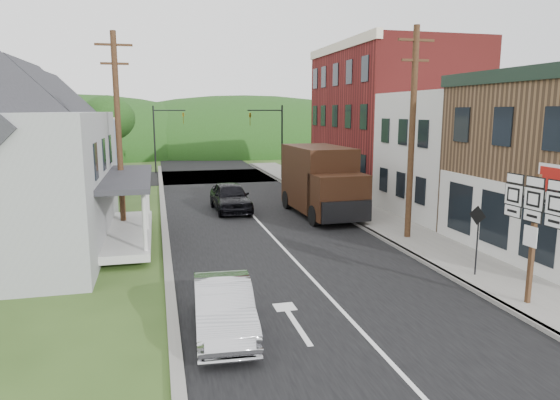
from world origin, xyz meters
TOP-DOWN VIEW (x-y plane):
  - ground at (0.00, 0.00)m, footprint 120.00×120.00m
  - road at (0.00, 10.00)m, footprint 9.00×90.00m
  - cross_road at (0.00, 27.00)m, footprint 60.00×9.00m
  - sidewalk_right at (5.90, 8.00)m, footprint 2.80×55.00m
  - curb_right at (4.55, 8.00)m, footprint 0.20×55.00m
  - curb_left at (-4.65, 8.00)m, footprint 0.30×55.00m
  - storefront_white at (11.30, 7.50)m, footprint 8.00×7.00m
  - storefront_red at (11.30, 17.00)m, footprint 8.00×12.00m
  - house_blue at (-11.00, 17.00)m, footprint 7.14×8.16m
  - house_cream at (-11.50, 26.00)m, footprint 7.14×8.16m
  - utility_pole_right at (5.60, 3.50)m, footprint 1.60×0.26m
  - utility_pole_left at (-6.50, 8.00)m, footprint 1.60×0.26m
  - traffic_signal_right at (4.30, 23.50)m, footprint 2.87×0.20m
  - traffic_signal_left at (-4.30, 30.50)m, footprint 2.87×0.20m
  - tree_left_d at (-9.00, 32.00)m, footprint 4.80×4.80m
  - forested_ridge at (0.00, 55.00)m, footprint 90.00×30.00m
  - silver_sedan at (-3.40, -3.81)m, footprint 1.65×4.15m
  - dark_sedan at (-0.97, 11.63)m, footprint 2.06×4.77m
  - delivery_van at (3.59, 9.28)m, footprint 2.93×6.67m
  - route_sign_cluster at (5.20, -4.25)m, footprint 0.25×2.11m
  - warning_sign at (5.30, -1.71)m, footprint 0.20×0.63m

SIDE VIEW (x-z plane):
  - ground at x=0.00m, z-range 0.00..0.00m
  - road at x=0.00m, z-range -0.01..0.01m
  - cross_road at x=0.00m, z-range -0.01..0.01m
  - forested_ridge at x=0.00m, z-range -8.00..8.00m
  - curb_left at x=-4.65m, z-range 0.00..0.12m
  - sidewalk_right at x=5.90m, z-range 0.00..0.15m
  - curb_right at x=4.55m, z-range 0.00..0.15m
  - silver_sedan at x=-3.40m, z-range 0.00..1.34m
  - dark_sedan at x=-0.97m, z-range 0.00..1.60m
  - warning_sign at x=5.30m, z-range 0.48..2.83m
  - delivery_van at x=3.59m, z-range 0.02..3.70m
  - route_sign_cluster at x=5.20m, z-range 0.70..4.40m
  - storefront_white at x=11.30m, z-range 0.00..6.50m
  - house_blue at x=-11.00m, z-range 0.05..7.33m
  - house_cream at x=-11.50m, z-range 0.05..7.33m
  - traffic_signal_right at x=4.30m, z-range 0.76..6.76m
  - traffic_signal_left at x=-4.30m, z-range 0.76..6.76m
  - utility_pole_right at x=5.60m, z-range 0.16..9.16m
  - utility_pole_left at x=-6.50m, z-range 0.16..9.16m
  - tree_left_d at x=-9.00m, z-range 1.41..8.35m
  - storefront_red at x=11.30m, z-range 0.00..10.00m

